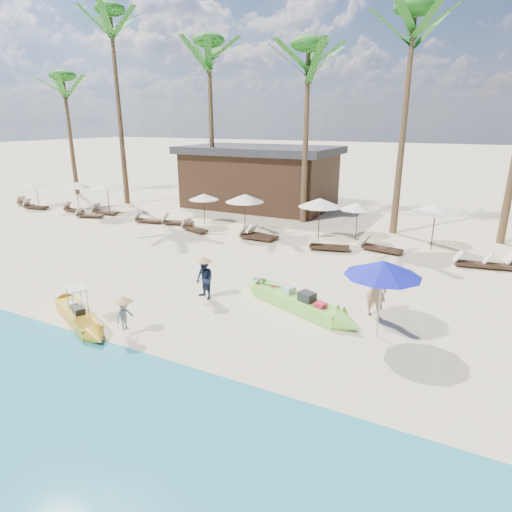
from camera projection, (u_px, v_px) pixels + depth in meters
The scene contains 36 objects.
ground at pixel (236, 327), 13.07m from camera, with size 240.00×240.00×0.00m, color beige.
wet_sand_strip at pixel (116, 426), 8.83m from camera, with size 240.00×4.50×0.01m, color tan.
green_canoe at pixel (296, 302), 14.26m from camera, with size 5.47×2.38×0.73m.
yellow_canoe at pixel (78, 316), 13.34m from camera, with size 4.37×2.23×1.21m.
tourist at pixel (376, 288), 13.49m from camera, with size 0.70×0.46×1.92m, color tan.
vendor_green at pixel (205, 279), 14.95m from camera, with size 0.70×0.54×1.43m, color #16223E.
vendor_yellow at pixel (124, 315), 12.36m from camera, with size 0.61×0.35×0.94m, color gray.
blue_umbrella at pixel (383, 268), 11.87m from camera, with size 2.16×2.16×2.33m.
resort_parasol_0 at pixel (35, 182), 30.76m from camera, with size 1.91×1.91×1.97m.
lounger_0_left at pixel (25, 203), 31.42m from camera, with size 1.95×0.97×0.64m.
lounger_0_right at pixel (34, 206), 30.42m from camera, with size 1.93×0.86×0.63m.
resort_parasol_1 at pixel (76, 185), 29.77m from camera, with size 1.88×1.88×1.94m.
lounger_1_left at pixel (73, 209), 29.47m from camera, with size 1.77×0.71×0.58m.
lounger_1_right at pixel (88, 215), 27.71m from camera, with size 1.88×1.05×0.61m.
resort_parasol_2 at pixel (107, 184), 27.66m from camera, with size 2.23×2.23×2.30m.
lounger_2_left at pixel (104, 211), 28.69m from camera, with size 2.01×0.71×0.67m.
resort_parasol_3 at pixel (204, 197), 25.52m from camera, with size 1.80×1.80×1.86m.
lounger_3_left at pixel (147, 220), 26.31m from camera, with size 1.87×0.85×0.61m.
lounger_3_right at pixel (176, 221), 25.78m from camera, with size 1.98×1.18×0.64m.
resort_parasol_4 at pixel (245, 198), 23.22m from camera, with size 2.16×2.16×2.22m.
lounger_4_left at pixel (194, 228), 24.27m from camera, with size 1.93×1.13×0.63m.
lounger_4_right at pixel (254, 236), 22.56m from camera, with size 1.90×0.60×0.65m.
resort_parasol_5 at pixel (320, 203), 21.70m from camera, with size 2.20×2.20×2.27m.
lounger_5_left at pixel (262, 234), 22.92m from camera, with size 1.77×0.77×0.58m.
resort_parasol_6 at pixel (358, 206), 22.29m from camera, with size 1.90×1.90×1.95m.
lounger_6_left at pixel (326, 246), 20.74m from camera, with size 2.08×1.05×0.68m.
lounger_6_right at pixel (379, 247), 20.53m from camera, with size 2.07×0.95×0.68m.
resort_parasol_7 at pixel (436, 208), 20.23m from camera, with size 2.21×2.21×2.27m.
lounger_7_left at pixel (473, 263), 18.33m from camera, with size 1.88×0.82×0.62m.
lounger_7_right at pixel (503, 265), 18.03m from camera, with size 1.75×0.62×0.58m.
palm_0 at pixel (65, 93), 34.47m from camera, with size 2.08×2.08×9.90m.
palm_1 at pixel (113, 47), 29.38m from camera, with size 2.08×2.08×13.60m.
palm_2 at pixel (209, 69), 27.63m from camera, with size 2.08×2.08×11.33m.
palm_3 at pixel (308, 73), 24.04m from camera, with size 2.08×2.08×10.52m.
palm_4 at pixel (411, 48), 21.16m from camera, with size 2.08×2.08×11.70m.
pavilion_west at pixel (260, 176), 30.73m from camera, with size 10.80×6.60×4.30m.
Camera 1 is at (5.93, -10.23, 6.02)m, focal length 30.00 mm.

